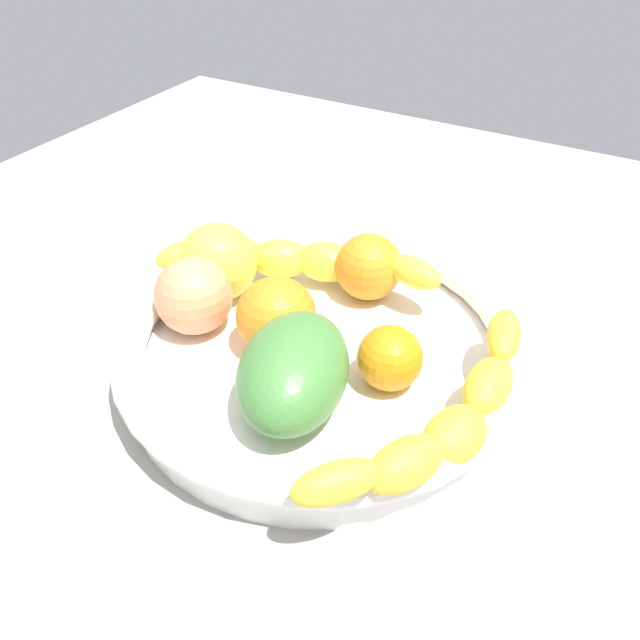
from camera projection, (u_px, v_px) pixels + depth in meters
kitchen_counter at (320, 382)px, 57.16cm from camera, size 120.00×120.00×3.00cm
fruit_bowl at (320, 346)px, 54.60cm from camera, size 34.28×34.28×5.19cm
banana_draped_left at (301, 261)px, 59.97cm from camera, size 24.84×13.03×4.78cm
banana_draped_right at (446, 421)px, 44.01cm from camera, size 9.94×24.91×5.39cm
orange_front at (390, 358)px, 49.78cm from camera, size 5.18×5.18×5.18cm
orange_mid_left at (371, 268)px, 58.94cm from camera, size 6.17×6.17×6.17cm
orange_mid_right at (276, 316)px, 52.73cm from camera, size 6.66×6.66×6.66cm
mango_green at (293, 371)px, 47.45cm from camera, size 11.44×13.94×6.74cm
apple_yellow at (218, 262)px, 58.73cm from camera, size 7.17×7.17×7.17cm
peach_blush at (194, 296)px, 54.95cm from camera, size 6.72×6.72×6.72cm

